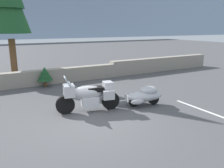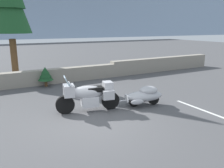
# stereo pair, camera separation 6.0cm
# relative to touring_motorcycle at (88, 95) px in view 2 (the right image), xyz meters

# --- Properties ---
(ground_plane) EXTENTS (80.00, 80.00, 0.00)m
(ground_plane) POSITION_rel_touring_motorcycle_xyz_m (-0.28, -0.97, -0.62)
(ground_plane) COLOR #4C4C4F
(stone_guard_wall) EXTENTS (24.00, 0.53, 0.93)m
(stone_guard_wall) POSITION_rel_touring_motorcycle_xyz_m (-0.11, 4.92, -0.19)
(stone_guard_wall) COLOR gray
(stone_guard_wall) RESTS_ON ground
(touring_motorcycle) EXTENTS (2.29, 1.03, 1.33)m
(touring_motorcycle) POSITION_rel_touring_motorcycle_xyz_m (0.00, 0.00, 0.00)
(touring_motorcycle) COLOR black
(touring_motorcycle) RESTS_ON ground
(car_shaped_trailer) EXTENTS (2.23, 1.01, 0.76)m
(car_shaped_trailer) POSITION_rel_touring_motorcycle_xyz_m (2.15, -0.46, -0.21)
(car_shaped_trailer) COLOR black
(car_shaped_trailer) RESTS_ON ground
(pine_sapling_near) EXTENTS (0.77, 0.77, 1.01)m
(pine_sapling_near) POSITION_rel_touring_motorcycle_xyz_m (-0.46, 4.41, 0.01)
(pine_sapling_near) COLOR brown
(pine_sapling_near) RESTS_ON ground
(parking_stripe_marker) EXTENTS (0.12, 3.60, 0.01)m
(parking_stripe_marker) POSITION_rel_touring_motorcycle_xyz_m (3.71, -2.47, -0.62)
(parking_stripe_marker) COLOR silver
(parking_stripe_marker) RESTS_ON ground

